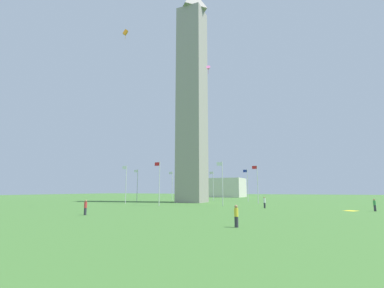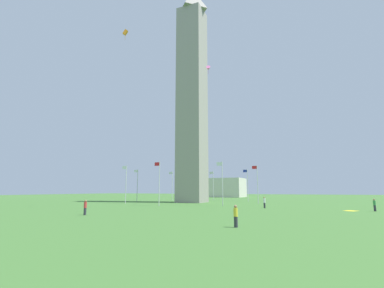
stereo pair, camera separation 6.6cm
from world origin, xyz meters
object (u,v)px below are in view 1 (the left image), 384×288
object	(u,v)px
person_yellow_shirt	(236,216)
flagpole_s	(257,182)
distant_building	(218,188)
kite_orange_box	(125,32)
flagpole_w	(213,184)
picnic_blanket_near_first_person	(351,211)
obelisk_monument	(192,89)
flagpole_n	(137,184)
flagpole_e	(159,181)
flagpole_se	(222,181)
person_green_shirt	(375,205)
flagpole_sw	(247,184)
kite_pink_delta	(208,68)
person_red_shirt	(85,207)
flagpole_nw	(172,184)
person_white_shirt	(265,202)
flagpole_ne	(126,182)

from	to	relation	value
person_yellow_shirt	flagpole_s	bearing A→B (deg)	-6.77
flagpole_s	distant_building	bearing A→B (deg)	-63.48
kite_orange_box	distant_building	xyz separation A→B (m)	(6.90, -71.99, -26.40)
flagpole_w	picnic_blanket_near_first_person	xyz separation A→B (m)	(-30.02, 29.87, -4.34)
obelisk_monument	distant_building	xyz separation A→B (m)	(9.95, -49.61, -23.20)
obelisk_monument	flagpole_n	world-z (taller)	obelisk_monument
flagpole_e	distant_building	bearing A→B (deg)	-81.28
flagpole_se	person_green_shirt	bearing A→B (deg)	169.38
flagpole_s	flagpole_sw	world-z (taller)	same
flagpole_w	kite_pink_delta	xyz separation A→B (m)	(-7.33, 23.24, 23.00)
flagpole_s	flagpole_w	bearing A→B (deg)	-45.00
kite_pink_delta	distant_building	world-z (taller)	kite_pink_delta
flagpole_e	picnic_blanket_near_first_person	world-z (taller)	flagpole_e
person_red_shirt	flagpole_e	bearing A→B (deg)	-25.09
flagpole_e	person_green_shirt	bearing A→B (deg)	-179.73
flagpole_n	flagpole_w	world-z (taller)	same
flagpole_se	flagpole_nw	world-z (taller)	same
flagpole_se	person_red_shirt	xyz separation A→B (m)	(8.77, 23.82, -3.51)
obelisk_monument	flagpole_nw	xyz separation A→B (m)	(10.57, -10.51, -22.52)
flagpole_se	flagpole_s	xyz separation A→B (m)	(-4.35, -10.51, 0.00)
flagpole_sw	person_red_shirt	xyz separation A→B (m)	(8.77, 44.84, -3.51)
flagpole_n	flagpole_nw	distance (m)	11.37
flagpole_s	kite_pink_delta	world-z (taller)	kite_pink_delta
flagpole_e	flagpole_w	xyz separation A→B (m)	(-0.00, -29.72, 0.00)
flagpole_se	person_red_shirt	world-z (taller)	flagpole_se
flagpole_s	kite_orange_box	size ratio (longest dim) A/B	4.20
person_green_shirt	picnic_blanket_near_first_person	xyz separation A→B (m)	(2.88, 0.31, -0.81)
person_white_shirt	kite_orange_box	world-z (taller)	kite_orange_box
person_white_shirt	flagpole_s	bearing A→B (deg)	-23.01
kite_pink_delta	flagpole_ne	bearing A→B (deg)	6.80
person_red_shirt	obelisk_monument	bearing A→B (deg)	-27.40
flagpole_n	flagpole_nw	size ratio (longest dim) A/B	1.00
flagpole_e	flagpole_sw	bearing A→B (deg)	-112.50
person_green_shirt	distant_building	bearing A→B (deg)	-17.47
flagpole_w	person_yellow_shirt	distance (m)	56.45
person_white_shirt	person_red_shirt	bearing A→B (deg)	103.63
flagpole_se	flagpole_w	size ratio (longest dim) A/B	1.00
flagpole_s	flagpole_sw	distance (m)	11.37
person_green_shirt	kite_orange_box	size ratio (longest dim) A/B	0.87
flagpole_sw	picnic_blanket_near_first_person	size ratio (longest dim) A/B	4.40
picnic_blanket_near_first_person	flagpole_nw	bearing A→B (deg)	-32.20
flagpole_s	flagpole_nw	xyz separation A→B (m)	(25.37, -10.51, 0.00)
flagpole_e	person_red_shirt	bearing A→B (deg)	95.10
flagpole_sw	person_white_shirt	distance (m)	25.83
person_white_shirt	person_red_shirt	distance (m)	26.39
flagpole_w	distant_building	size ratio (longest dim) A/B	0.39
flagpole_nw	kite_pink_delta	distance (m)	34.69
flagpole_n	flagpole_e	size ratio (longest dim) A/B	1.00
flagpole_n	flagpole_e	world-z (taller)	same
flagpole_w	person_white_shirt	bearing A→B (deg)	122.63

